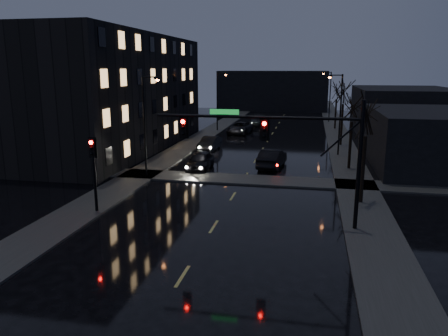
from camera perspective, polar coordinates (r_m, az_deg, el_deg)
The scene contains 23 objects.
ground at distance 17.35m, azimuth -7.42°, elevation -16.77°, with size 160.00×160.00×0.00m, color black.
sidewalk_left at distance 51.75m, azimuth -3.99°, elevation 3.44°, with size 3.00×140.00×0.12m, color #2D2D2B.
sidewalk_right at distance 50.07m, azimuth 15.15°, elevation 2.69°, with size 3.00×140.00×0.12m, color #2D2D2B.
sidewalk_cross at distance 34.18m, azimuth 2.51°, elevation -1.49°, with size 40.00×3.00×0.12m, color #2D2D2B.
apartment_block at distance 49.26m, azimuth -14.82°, elevation 9.52°, with size 12.00×30.00×12.00m, color black.
commercial_right_near at distance 42.00m, azimuth 25.67°, elevation 3.35°, with size 10.00×14.00×5.00m, color black.
commercial_right_far at distance 63.61m, azimuth 22.31°, elevation 6.95°, with size 12.00×18.00×6.00m, color black.
far_block at distance 92.69m, azimuth 6.45°, elevation 10.02°, with size 22.00×10.00×8.00m, color black.
signal_mast at distance 23.54m, azimuth 8.32°, elevation 3.76°, with size 11.11×0.41×7.00m.
signal_pole_left at distance 26.96m, azimuth -16.66°, elevation 0.49°, with size 0.35×0.41×4.53m.
tree_near at distance 28.52m, azimuth 18.23°, elevation 7.57°, with size 3.52×3.52×8.08m.
tree_mid_a at distance 38.47m, azimuth 16.50°, elevation 8.32°, with size 3.30×3.30×7.58m.
tree_mid_b at distance 50.37m, azimuth 15.41°, elevation 10.25°, with size 3.74×3.74×8.59m.
tree_far at distance 64.36m, azimuth 14.57°, elevation 10.29°, with size 3.43×3.43×7.88m.
streetlight_l_near at distance 34.81m, azimuth -10.05°, elevation 6.48°, with size 1.53×0.28×8.00m.
streetlight_l_far at distance 60.67m, azimuth -0.70°, elevation 9.34°, with size 1.53×0.28×8.00m.
streetlight_r_mid at distance 44.46m, azimuth 14.71°, elevation 7.62°, with size 1.53×0.28×8.00m.
streetlight_r_far at distance 72.37m, azimuth 13.53°, elevation 9.57°, with size 1.53×0.28×8.00m.
oncoming_car_a at distance 37.63m, azimuth -3.12°, elevation 0.96°, with size 1.83×4.55×1.55m, color black.
oncoming_car_b at distance 46.67m, azimuth -1.88°, elevation 3.25°, with size 1.53×4.40×1.45m, color black.
oncoming_car_c at distance 58.58m, azimuth 2.10°, elevation 5.27°, with size 2.54×5.51×1.53m, color black.
oncoming_car_d at distance 67.19m, azimuth 4.44°, elevation 6.22°, with size 2.14×5.26×1.53m, color black.
lead_car at distance 38.60m, azimuth 6.30°, elevation 1.28°, with size 1.74×5.00×1.65m, color black.
Camera 1 is at (5.04, -14.22, 8.56)m, focal length 35.00 mm.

